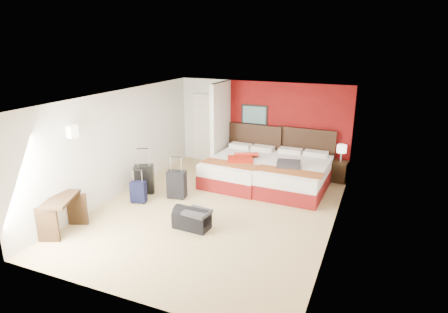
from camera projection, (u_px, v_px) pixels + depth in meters
The scene contains 17 objects.
ground at pixel (215, 210), 8.43m from camera, with size 6.50×6.50×0.00m, color #D8BE85.
room_walls at pixel (188, 135), 9.83m from camera, with size 5.02×6.52×2.50m.
red_accent_panel at pixel (287, 128), 10.62m from camera, with size 3.50×0.04×2.50m, color maroon.
partition_wall at pixel (221, 127), 10.72m from camera, with size 0.12×1.20×2.50m, color silver.
entry_door at pixel (206, 128), 11.59m from camera, with size 0.82×0.06×2.05m, color silver.
bed_left at pixel (241, 169), 10.09m from camera, with size 1.51×2.15×0.65m, color white.
bed_right at pixel (295, 176), 9.54m from camera, with size 1.54×2.21×0.66m, color silver.
red_suitcase_open at pixel (243, 157), 9.85m from camera, with size 0.63×0.87×0.11m, color #B01D0F.
jacket_bundle at pixel (289, 164), 9.19m from camera, with size 0.56×0.45×0.13m, color #35353A.
nightstand at pixel (340, 171), 10.05m from camera, with size 0.39×0.39×0.55m, color black.
table_lamp at pixel (341, 153), 9.90m from camera, with size 0.25×0.25×0.45m, color white.
suitcase_black at pixel (145, 180), 9.25m from camera, with size 0.46×0.29×0.69m, color black.
suitcase_charcoal at pixel (177, 185), 8.99m from camera, with size 0.43×0.27×0.64m, color black.
suitcase_navy at pixel (139, 193), 8.75m from camera, with size 0.35×0.21×0.48m, color black.
duffel_bag at pixel (192, 220), 7.59m from camera, with size 0.72×0.38×0.36m, color black.
jacket_draped at pixel (197, 212), 7.42m from camera, with size 0.49×0.41×0.07m, color #35363A.
desk at pixel (63, 215), 7.35m from camera, with size 0.44×0.89×0.74m, color #321F10.
Camera 1 is at (3.17, -7.01, 3.65)m, focal length 30.52 mm.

